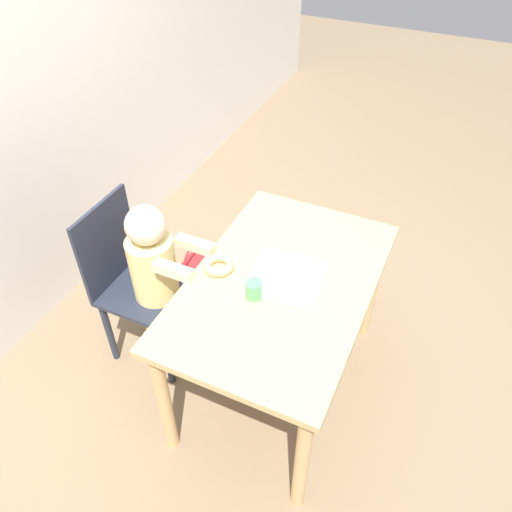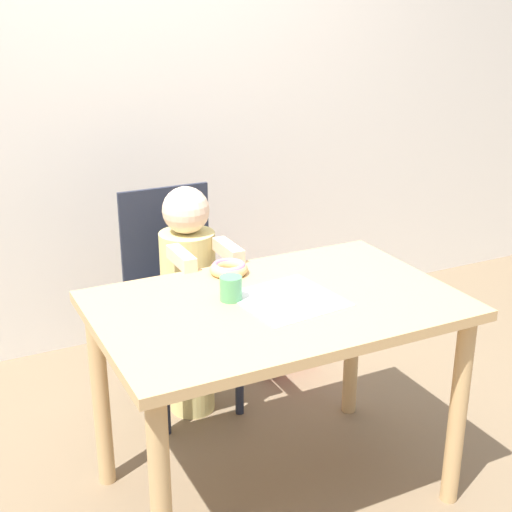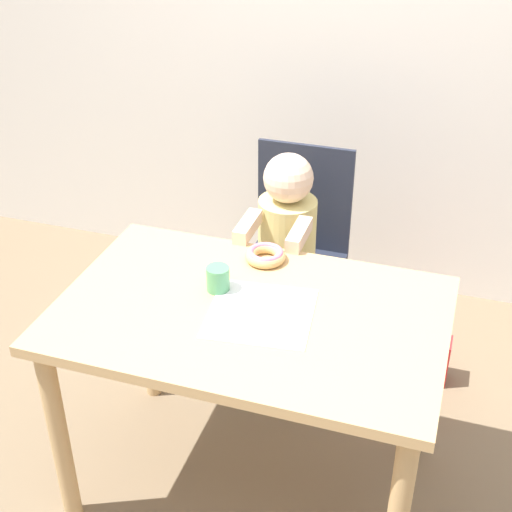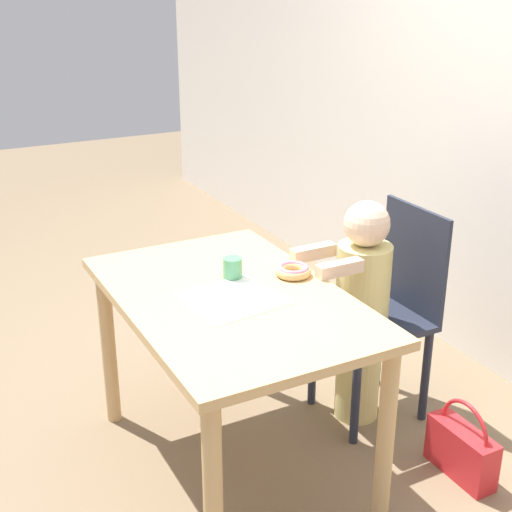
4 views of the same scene
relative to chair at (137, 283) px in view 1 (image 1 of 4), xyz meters
The scene contains 8 objects.
ground_plane 0.89m from the chair, 85.11° to the right, with size 12.00×12.00×0.00m, color #7A664C.
dining_table 0.77m from the chair, 85.11° to the right, with size 1.17×0.76×0.74m.
chair is the anchor object (origin of this frame).
child_figure 0.13m from the chair, 90.00° to the right, with size 0.24×0.39×0.98m.
donut 0.55m from the chair, 87.26° to the right, with size 0.14×0.14×0.04m.
napkin 0.82m from the chair, 82.58° to the right, with size 0.34×0.34×0.00m.
handbag 0.63m from the chair, ahead, with size 0.30×0.10×0.32m.
cup 0.75m from the chair, 95.50° to the right, with size 0.07×0.07×0.08m.
Camera 1 is at (-1.43, -0.54, 2.26)m, focal length 35.00 mm.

